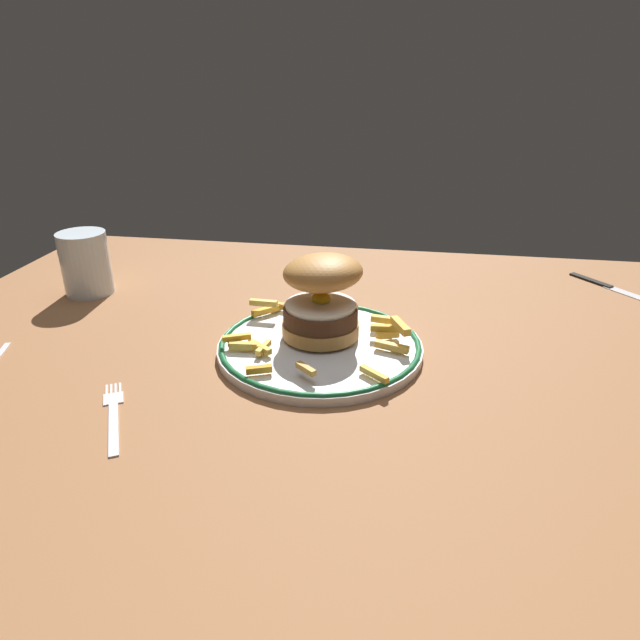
{
  "coord_description": "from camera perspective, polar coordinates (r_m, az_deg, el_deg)",
  "views": [
    {
      "loc": [
        8.75,
        -66.61,
        35.12
      ],
      "look_at": [
        -2.11,
        -1.09,
        4.6
      ],
      "focal_mm": 31.53,
      "sensor_mm": 36.0,
      "label": 1
    }
  ],
  "objects": [
    {
      "name": "fork",
      "position": [
        0.66,
        -20.24,
        -8.91
      ],
      "size": [
        7.99,
        13.36,
        0.36
      ],
      "color": "silver",
      "rests_on": "ground_plane"
    },
    {
      "name": "ground_plane",
      "position": [
        0.77,
        1.69,
        -4.25
      ],
      "size": [
        126.18,
        90.65,
        4.0
      ],
      "primitive_type": "cube",
      "color": "brown"
    },
    {
      "name": "water_glass",
      "position": [
        1.0,
        -22.62,
        4.91
      ],
      "size": [
        7.72,
        7.72,
        10.34
      ],
      "color": "silver",
      "rests_on": "ground_plane"
    },
    {
      "name": "knife",
      "position": [
        1.08,
        27.27,
        3.08
      ],
      "size": [
        12.59,
        14.85,
        0.7
      ],
      "color": "black",
      "rests_on": "ground_plane"
    },
    {
      "name": "fries_pile",
      "position": [
        0.75,
        -0.4,
        -1.24
      ],
      "size": [
        24.12,
        21.85,
        2.93
      ],
      "color": "orange",
      "rests_on": "dinner_plate"
    },
    {
      "name": "dinner_plate",
      "position": [
        0.75,
        0.0,
        -2.62
      ],
      "size": [
        27.18,
        27.18,
        1.6
      ],
      "color": "silver",
      "rests_on": "ground_plane"
    },
    {
      "name": "burger",
      "position": [
        0.75,
        0.18,
        2.6
      ],
      "size": [
        15.18,
        15.14,
        11.11
      ],
      "color": "#B4793C",
      "rests_on": "dinner_plate"
    }
  ]
}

